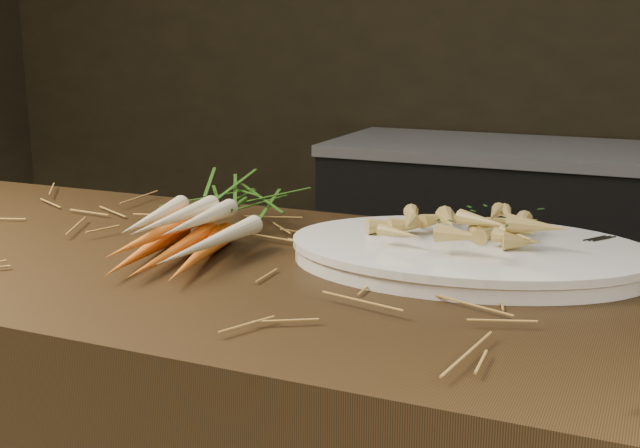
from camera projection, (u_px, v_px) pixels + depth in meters
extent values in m
cube|color=black|center=(581.00, 272.00, 2.85)|extent=(1.80, 0.60, 0.80)
cube|color=#99999E|center=(590.00, 154.00, 2.75)|extent=(1.82, 0.62, 0.04)
cone|color=orange|center=(147.00, 250.00, 1.17)|extent=(0.09, 0.27, 0.03)
cone|color=orange|center=(173.00, 252.00, 1.16)|extent=(0.07, 0.27, 0.03)
cone|color=orange|center=(200.00, 254.00, 1.15)|extent=(0.10, 0.27, 0.03)
cone|color=orange|center=(156.00, 234.00, 1.15)|extent=(0.06, 0.27, 0.03)
cone|color=beige|center=(154.00, 217.00, 1.17)|extent=(0.09, 0.25, 0.04)
cone|color=beige|center=(175.00, 218.00, 1.15)|extent=(0.06, 0.25, 0.04)
cone|color=beige|center=(199.00, 220.00, 1.15)|extent=(0.07, 0.25, 0.04)
cone|color=beige|center=(210.00, 242.00, 1.12)|extent=(0.04, 0.25, 0.03)
ellipsoid|color=#2C6916|center=(231.00, 201.00, 1.36)|extent=(0.19, 0.25, 0.09)
cube|color=silver|center=(603.00, 259.00, 1.08)|extent=(0.12, 0.17, 0.00)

